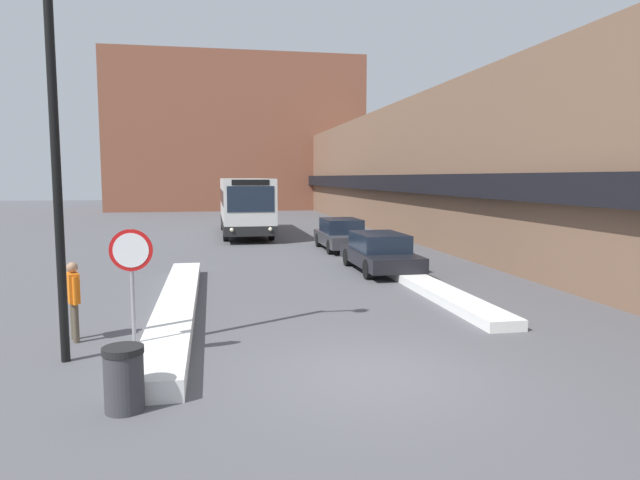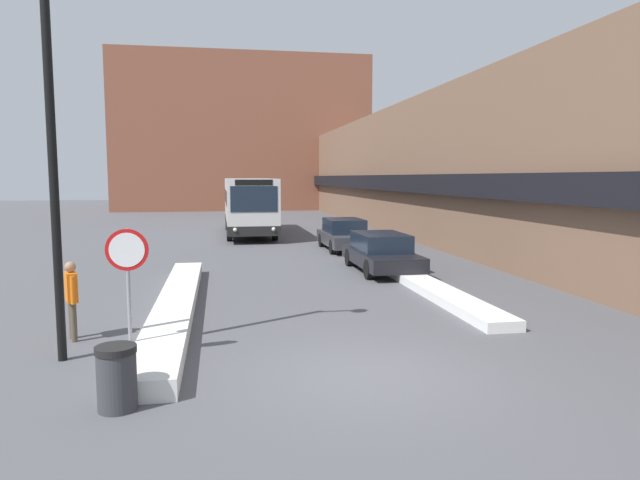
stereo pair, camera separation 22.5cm
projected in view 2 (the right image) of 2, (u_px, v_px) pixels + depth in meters
ground_plane at (370, 375)px, 9.72m from camera, size 160.00×160.00×0.00m
building_row_right at (427, 171)px, 34.52m from camera, size 5.50×60.00×7.53m
building_backdrop_far at (242, 134)px, 60.03m from camera, size 26.00×8.00×15.72m
snow_bank_left at (176, 305)px, 14.29m from camera, size 0.90×11.93×0.36m
snow_bank_right at (432, 289)px, 16.63m from camera, size 0.90×8.83×0.26m
city_bus at (249, 204)px, 33.44m from camera, size 2.69×10.76×3.29m
parked_car_front at (381, 252)px, 20.43m from camera, size 1.91×4.71×1.37m
parked_car_middle at (344, 234)px, 26.47m from camera, size 1.88×4.45×1.44m
stop_sign at (128, 266)px, 10.29m from camera, size 0.76×0.08×2.44m
street_lamp at (66, 114)px, 10.08m from camera, size 1.46×0.36×7.37m
pedestrian at (71, 293)px, 11.72m from camera, size 0.35×0.51×1.65m
trash_bin at (117, 378)px, 8.24m from camera, size 0.59×0.59×0.95m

